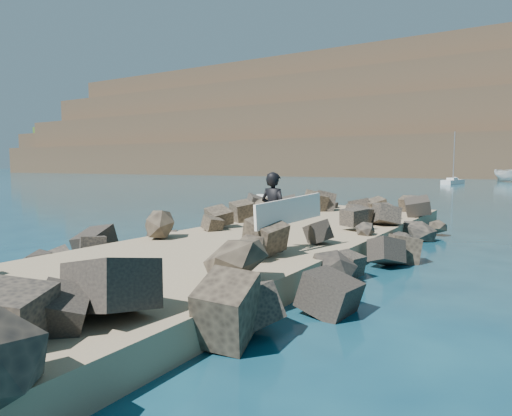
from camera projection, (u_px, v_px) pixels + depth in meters
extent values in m
plane|color=#0F384C|center=(272.00, 252.00, 14.55)|extent=(800.00, 800.00, 0.00)
cube|color=#8C7759|center=(237.00, 253.00, 12.83)|extent=(6.00, 26.00, 0.60)
cube|color=black|center=(172.00, 236.00, 14.75)|extent=(2.60, 22.00, 1.00)
cube|color=#262421|center=(342.00, 254.00, 11.72)|extent=(2.60, 22.00, 1.00)
cube|color=white|center=(259.00, 205.00, 20.01)|extent=(1.41, 2.40, 0.08)
imported|color=white|center=(507.00, 175.00, 76.53)|extent=(5.34, 6.17, 2.31)
imported|color=black|center=(273.00, 212.00, 11.44)|extent=(0.78, 0.55, 2.00)
cube|color=white|center=(289.00, 211.00, 11.20)|extent=(0.60, 2.44, 0.78)
cube|color=silver|center=(453.00, 182.00, 68.19)|extent=(2.48, 6.69, 0.80)
cylinder|color=gray|center=(454.00, 156.00, 67.82)|extent=(0.12, 0.12, 7.20)
cube|color=silver|center=(452.00, 179.00, 67.49)|extent=(1.33, 1.98, 0.44)
cube|color=white|center=(387.00, 77.00, 161.14)|extent=(10.00, 8.00, 4.00)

